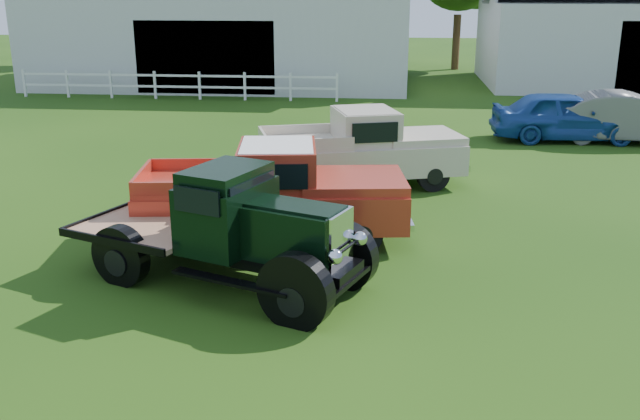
# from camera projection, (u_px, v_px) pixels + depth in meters

# --- Properties ---
(ground) EXTENTS (120.00, 120.00, 0.00)m
(ground) POSITION_uv_depth(u_px,v_px,m) (300.00, 294.00, 11.53)
(ground) COLOR #17380B
(shed_left) EXTENTS (18.80, 10.20, 5.60)m
(shed_left) POSITION_uv_depth(u_px,v_px,m) (228.00, 26.00, 36.03)
(shed_left) COLOR #A1A1A1
(shed_left) RESTS_ON ground
(fence_rail) EXTENTS (14.20, 0.16, 1.20)m
(fence_rail) POSITION_uv_depth(u_px,v_px,m) (177.00, 85.00, 31.10)
(fence_rail) COLOR white
(fence_rail) RESTS_ON ground
(vintage_flatbed) EXTENTS (5.45, 3.72, 2.01)m
(vintage_flatbed) POSITION_uv_depth(u_px,v_px,m) (223.00, 226.00, 11.64)
(vintage_flatbed) COLOR black
(vintage_flatbed) RESTS_ON ground
(red_pickup) EXTENTS (5.50, 2.71, 1.93)m
(red_pickup) POSITION_uv_depth(u_px,v_px,m) (272.00, 192.00, 13.71)
(red_pickup) COLOR #AE2F1E
(red_pickup) RESTS_ON ground
(white_pickup) EXTENTS (5.44, 3.39, 1.87)m
(white_pickup) POSITION_uv_depth(u_px,v_px,m) (361.00, 149.00, 17.47)
(white_pickup) COLOR beige
(white_pickup) RESTS_ON ground
(misc_car_blue) EXTENTS (4.71, 2.04, 1.58)m
(misc_car_blue) POSITION_uv_depth(u_px,v_px,m) (566.00, 116.00, 22.69)
(misc_car_blue) COLOR navy
(misc_car_blue) RESTS_ON ground
(misc_car_grey) EXTENTS (4.89, 2.11, 1.57)m
(misc_car_grey) POSITION_uv_depth(u_px,v_px,m) (628.00, 118.00, 22.44)
(misc_car_grey) COLOR #5B5B5B
(misc_car_grey) RESTS_ON ground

